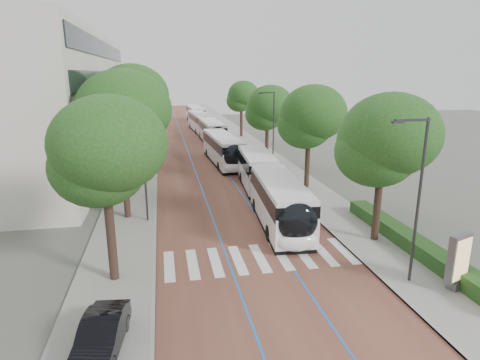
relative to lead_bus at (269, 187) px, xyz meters
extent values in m
plane|color=#51544C|center=(-2.92, -9.31, -1.63)|extent=(160.00, 160.00, 0.00)
cube|color=brown|center=(-2.92, 30.69, -1.62)|extent=(11.00, 140.00, 0.02)
cube|color=gray|center=(-10.42, 30.69, -1.57)|extent=(4.00, 140.00, 0.12)
cube|color=gray|center=(4.58, 30.69, -1.57)|extent=(4.00, 140.00, 0.12)
cube|color=gray|center=(-8.52, 30.69, -1.57)|extent=(0.20, 140.00, 0.14)
cube|color=gray|center=(2.68, 30.69, -1.57)|extent=(0.20, 140.00, 0.14)
cube|color=silver|center=(-7.72, -8.31, -1.60)|extent=(0.55, 3.60, 0.01)
cube|color=silver|center=(-6.47, -8.31, -1.60)|extent=(0.55, 3.60, 0.01)
cube|color=silver|center=(-5.22, -8.31, -1.60)|extent=(0.55, 3.60, 0.01)
cube|color=silver|center=(-3.97, -8.31, -1.60)|extent=(0.55, 3.60, 0.01)
cube|color=silver|center=(-2.72, -8.31, -1.60)|extent=(0.55, 3.60, 0.01)
cube|color=silver|center=(-1.47, -8.31, -1.60)|extent=(0.55, 3.60, 0.01)
cube|color=silver|center=(-0.22, -8.31, -1.60)|extent=(0.55, 3.60, 0.01)
cube|color=silver|center=(1.03, -8.31, -1.60)|extent=(0.55, 3.60, 0.01)
cube|color=silver|center=(2.28, -8.31, -1.60)|extent=(0.55, 3.60, 0.01)
cube|color=#235EAF|center=(-4.52, 30.69, -1.60)|extent=(0.12, 126.00, 0.01)
cube|color=#235EAF|center=(-1.32, 30.69, -1.60)|extent=(0.12, 126.00, 0.01)
cube|color=#B0ABA3|center=(-22.42, 18.69, 5.37)|extent=(18.00, 40.00, 14.00)
cube|color=black|center=(-13.37, 18.69, 1.37)|extent=(0.12, 38.00, 1.60)
cube|color=black|center=(-13.37, 18.69, 4.57)|extent=(0.12, 38.00, 1.60)
cube|color=black|center=(-13.37, 18.69, 7.77)|extent=(0.12, 38.00, 1.60)
cube|color=black|center=(-13.37, 18.69, 10.77)|extent=(0.12, 38.00, 1.60)
cube|color=#1B3E15|center=(6.18, -9.31, -1.11)|extent=(1.20, 14.00, 0.80)
cylinder|color=#2D2D2F|center=(3.88, -12.31, 2.49)|extent=(0.14, 0.14, 8.00)
cube|color=#2D2D2F|center=(3.08, -12.31, 6.39)|extent=(1.70, 0.12, 0.12)
cube|color=#2D2D2F|center=(2.38, -12.31, 6.31)|extent=(0.50, 0.20, 0.10)
cylinder|color=#2D2D2F|center=(3.88, 12.69, 2.49)|extent=(0.14, 0.14, 8.00)
cube|color=#2D2D2F|center=(3.08, 12.69, 6.39)|extent=(1.70, 0.12, 0.12)
cube|color=#2D2D2F|center=(2.38, 12.69, 6.31)|extent=(0.50, 0.20, 0.10)
cylinder|color=#2D2D2F|center=(-9.02, -1.31, 2.49)|extent=(0.14, 0.14, 8.00)
cylinder|color=black|center=(-10.42, -9.31, 0.61)|extent=(0.44, 0.44, 4.48)
ellipsoid|color=#174315|center=(-10.42, -9.31, 4.68)|extent=(5.28, 5.28, 4.49)
cylinder|color=black|center=(-10.42, -0.31, 0.88)|extent=(0.44, 0.44, 5.02)
ellipsoid|color=#174315|center=(-10.42, -0.31, 5.45)|extent=(6.25, 6.25, 5.31)
cylinder|color=black|center=(-10.42, 8.69, 1.04)|extent=(0.44, 0.44, 5.34)
ellipsoid|color=#174315|center=(-10.42, 8.69, 5.90)|extent=(6.34, 6.34, 5.39)
cylinder|color=black|center=(-10.42, 18.69, 0.65)|extent=(0.44, 0.44, 4.56)
ellipsoid|color=#174315|center=(-10.42, 18.69, 4.80)|extent=(5.62, 5.62, 4.78)
cylinder|color=black|center=(-10.42, 30.69, 0.87)|extent=(0.44, 0.44, 4.99)
ellipsoid|color=#174315|center=(-10.42, 30.69, 5.40)|extent=(5.91, 5.91, 5.03)
cylinder|color=black|center=(-10.42, 45.69, 0.64)|extent=(0.44, 0.44, 4.53)
ellipsoid|color=#174315|center=(-10.42, 45.69, 4.76)|extent=(5.15, 5.15, 4.38)
cylinder|color=black|center=(4.78, -7.31, 0.51)|extent=(0.44, 0.44, 4.27)
ellipsoid|color=#174315|center=(4.78, -7.31, 4.39)|extent=(5.65, 5.65, 4.80)
cylinder|color=black|center=(4.78, 4.69, 0.54)|extent=(0.44, 0.44, 4.33)
ellipsoid|color=#174315|center=(4.78, 4.69, 4.48)|extent=(5.66, 5.66, 4.81)
cylinder|color=black|center=(4.78, 18.69, 0.40)|extent=(0.44, 0.44, 4.06)
ellipsoid|color=#174315|center=(4.78, 18.69, 4.09)|extent=(5.52, 5.52, 4.69)
cylinder|color=black|center=(4.78, 34.69, 0.57)|extent=(0.44, 0.44, 4.40)
ellipsoid|color=#174315|center=(4.78, 34.69, 4.58)|extent=(4.81, 4.81, 4.09)
cylinder|color=black|center=(0.09, 1.30, 0.15)|extent=(2.36, 1.06, 2.30)
cube|color=white|center=(-0.28, -3.82, -0.37)|extent=(3.17, 9.52, 1.82)
cube|color=black|center=(-0.28, -3.82, 0.77)|extent=(3.20, 9.33, 0.97)
cube|color=silver|center=(-0.28, -3.82, 1.42)|extent=(3.11, 9.33, 0.31)
cube|color=black|center=(-0.28, -3.82, -1.45)|extent=(3.09, 9.14, 0.35)
cube|color=white|center=(0.41, 5.61, -0.37)|extent=(3.05, 7.90, 1.82)
cube|color=black|center=(0.41, 5.61, 0.77)|extent=(3.08, 7.75, 0.97)
cube|color=silver|center=(0.41, 5.61, 1.42)|extent=(2.99, 7.74, 0.31)
cube|color=black|center=(0.41, 5.61, -1.45)|extent=(2.98, 7.59, 0.35)
ellipsoid|color=black|center=(-0.60, -8.34, 0.38)|extent=(2.42, 1.27, 2.28)
ellipsoid|color=white|center=(-0.61, -8.39, -0.76)|extent=(2.42, 1.17, 1.14)
cylinder|color=black|center=(-1.57, -6.01, -1.13)|extent=(0.37, 1.02, 1.00)
cylinder|color=black|center=(0.69, -6.18, -1.13)|extent=(0.37, 1.02, 1.00)
cylinder|color=black|center=(-0.60, 7.35, -1.13)|extent=(0.37, 1.02, 1.00)
cylinder|color=black|center=(1.65, 7.19, -1.13)|extent=(0.37, 1.02, 1.00)
cylinder|color=black|center=(-1.18, -0.67, -1.13)|extent=(0.37, 1.02, 1.00)
cylinder|color=black|center=(1.07, -0.83, -1.13)|extent=(0.37, 1.02, 1.00)
cube|color=white|center=(-1.07, 16.15, -0.37)|extent=(3.14, 12.12, 1.82)
cube|color=black|center=(-1.07, 16.15, 0.77)|extent=(3.17, 11.88, 0.97)
cube|color=silver|center=(-1.07, 16.15, 1.42)|extent=(3.08, 11.87, 0.31)
cube|color=black|center=(-1.07, 16.15, -1.45)|extent=(3.06, 11.63, 0.35)
ellipsoid|color=black|center=(-0.76, 10.31, 0.38)|extent=(2.41, 1.22, 2.28)
ellipsoid|color=white|center=(-0.75, 10.26, -0.76)|extent=(2.40, 1.12, 1.14)
cylinder|color=black|center=(-2.01, 12.50, -1.13)|extent=(0.35, 1.01, 1.00)
cylinder|color=black|center=(0.25, 12.62, -1.13)|extent=(0.35, 1.01, 1.00)
cylinder|color=black|center=(-2.40, 19.89, -1.13)|extent=(0.35, 1.01, 1.00)
cylinder|color=black|center=(-0.14, 20.01, -1.13)|extent=(0.35, 1.01, 1.00)
cube|color=white|center=(-0.59, 30.19, -0.37)|extent=(2.86, 12.07, 1.82)
cube|color=black|center=(-0.59, 30.19, 0.77)|extent=(2.89, 11.83, 0.97)
cube|color=silver|center=(-0.59, 30.19, 1.42)|extent=(2.80, 11.83, 0.31)
cube|color=black|center=(-0.59, 30.19, -1.45)|extent=(2.79, 11.59, 0.35)
ellipsoid|color=black|center=(-0.41, 24.34, 0.38)|extent=(2.38, 1.17, 2.28)
ellipsoid|color=white|center=(-0.41, 24.29, -0.76)|extent=(2.38, 1.07, 1.14)
cylinder|color=black|center=(-1.61, 26.56, -1.13)|extent=(0.33, 1.01, 1.00)
cylinder|color=black|center=(0.65, 26.63, -1.13)|extent=(0.33, 1.01, 1.00)
cylinder|color=black|center=(-1.83, 33.96, -1.13)|extent=(0.33, 1.01, 1.00)
cylinder|color=black|center=(0.43, 34.02, -1.13)|extent=(0.33, 1.01, 1.00)
cube|color=white|center=(-1.11, 42.78, -0.37)|extent=(3.23, 12.13, 1.82)
cube|color=black|center=(-1.11, 42.78, 0.77)|extent=(3.25, 11.89, 0.97)
cube|color=silver|center=(-1.11, 42.78, 1.42)|extent=(3.16, 11.89, 0.31)
cube|color=black|center=(-1.11, 42.78, -1.45)|extent=(3.15, 11.65, 0.35)
ellipsoid|color=black|center=(-0.75, 36.94, 0.38)|extent=(2.41, 1.24, 2.28)
ellipsoid|color=white|center=(-0.75, 36.89, -0.76)|extent=(2.41, 1.14, 1.14)
cylinder|color=black|center=(-2.02, 39.12, -1.13)|extent=(0.36, 1.02, 1.00)
cylinder|color=black|center=(0.24, 39.25, -1.13)|extent=(0.36, 1.02, 1.00)
cylinder|color=black|center=(-2.47, 46.50, -1.13)|extent=(0.36, 1.02, 1.00)
cylinder|color=black|center=(-0.21, 46.64, -1.13)|extent=(0.36, 1.02, 1.00)
cube|color=white|center=(-0.69, 56.23, -0.37)|extent=(3.02, 12.10, 1.82)
cube|color=black|center=(-0.69, 56.23, 0.77)|extent=(3.05, 11.86, 0.97)
cube|color=silver|center=(-0.69, 56.23, 1.42)|extent=(2.96, 11.86, 0.31)
cube|color=black|center=(-0.69, 56.23, -1.45)|extent=(2.95, 11.62, 0.35)
ellipsoid|color=black|center=(-0.44, 50.38, 0.38)|extent=(2.40, 1.20, 2.28)
ellipsoid|color=white|center=(-0.43, 50.33, -0.76)|extent=(2.39, 1.10, 1.14)
cylinder|color=black|center=(-1.66, 52.58, -1.13)|extent=(0.34, 1.01, 1.00)
cylinder|color=black|center=(0.59, 52.68, -1.13)|extent=(0.34, 1.01, 1.00)
cylinder|color=black|center=(-1.99, 59.97, -1.13)|extent=(0.34, 1.01, 1.00)
cylinder|color=black|center=(0.27, 60.07, -1.13)|extent=(0.34, 1.01, 1.00)
cube|color=#59595B|center=(5.48, -13.46, -1.30)|extent=(0.75, 0.69, 0.41)
cube|color=#59595B|center=(5.48, -13.46, 0.08)|extent=(1.37, 0.78, 2.35)
cube|color=#DCAE74|center=(5.55, -13.64, 0.08)|extent=(1.07, 0.40, 2.05)
imported|color=black|center=(-10.29, -14.89, -0.84)|extent=(1.88, 4.17, 1.33)
camera|label=1|loc=(-7.75, -28.19, 8.41)|focal=30.00mm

